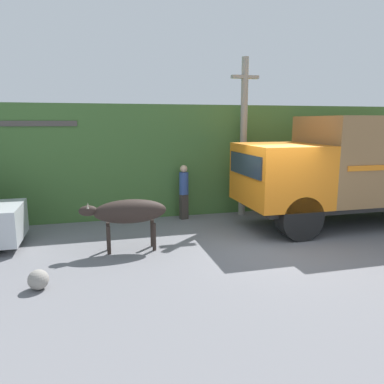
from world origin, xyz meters
TOP-DOWN VIEW (x-y plane):
  - ground_plane at (0.00, 0.00)m, footprint 60.00×60.00m
  - hillside_embankment at (0.00, 6.63)m, footprint 32.00×6.17m
  - building_backdrop at (-6.98, 4.86)m, footprint 4.60×2.70m
  - cargo_truck at (3.50, 1.22)m, footprint 6.99×2.52m
  - brown_cow at (-3.50, 0.54)m, footprint 2.07×0.58m
  - pedestrian_on_hill at (-1.51, 3.12)m, footprint 0.36×0.36m
  - utility_pole at (0.52, 3.19)m, footprint 0.90×0.22m
  - roadside_rock at (-5.36, -1.22)m, footprint 0.38×0.38m

SIDE VIEW (x-z plane):
  - ground_plane at x=0.00m, z-range 0.00..0.00m
  - roadside_rock at x=-5.36m, z-range 0.00..0.38m
  - brown_cow at x=-3.50m, z-range 0.32..1.59m
  - pedestrian_on_hill at x=-1.51m, z-range 0.11..1.86m
  - building_backdrop at x=-6.98m, z-range 0.02..3.14m
  - cargo_truck at x=3.50m, z-range 0.19..3.44m
  - hillside_embankment at x=0.00m, z-range 0.00..3.64m
  - utility_pole at x=0.52m, z-range 0.12..5.22m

